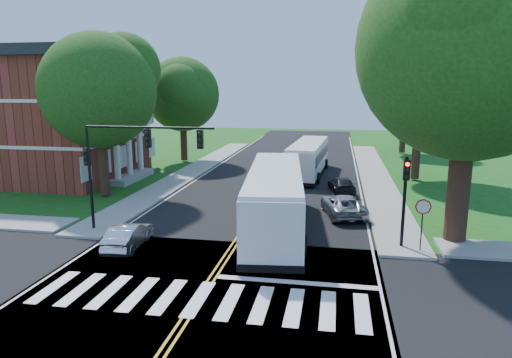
% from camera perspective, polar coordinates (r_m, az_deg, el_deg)
% --- Properties ---
extents(ground, '(140.00, 140.00, 0.00)m').
position_cam_1_polar(ground, '(18.25, -6.70, -13.99)').
color(ground, '#174F13').
rests_on(ground, ground).
extents(road, '(14.00, 96.00, 0.01)m').
position_cam_1_polar(road, '(34.98, 1.81, -1.42)').
color(road, black).
rests_on(road, ground).
extents(cross_road, '(60.00, 12.00, 0.01)m').
position_cam_1_polar(cross_road, '(18.25, -6.70, -13.97)').
color(cross_road, black).
rests_on(cross_road, ground).
extents(center_line, '(0.36, 70.00, 0.01)m').
position_cam_1_polar(center_line, '(38.85, 2.66, -0.11)').
color(center_line, gold).
rests_on(center_line, road).
extents(edge_line_w, '(0.12, 70.00, 0.01)m').
position_cam_1_polar(edge_line_w, '(40.28, -6.97, 0.24)').
color(edge_line_w, silver).
rests_on(edge_line_w, road).
extents(edge_line_e, '(0.12, 70.00, 0.01)m').
position_cam_1_polar(edge_line_e, '(38.58, 12.73, -0.46)').
color(edge_line_e, silver).
rests_on(edge_line_e, road).
extents(crosswalk, '(12.60, 3.00, 0.01)m').
position_cam_1_polar(crosswalk, '(17.82, -7.18, -14.62)').
color(crosswalk, silver).
rests_on(crosswalk, road).
extents(stop_bar, '(6.60, 0.40, 0.01)m').
position_cam_1_polar(stop_bar, '(19.07, 5.12, -12.74)').
color(stop_bar, silver).
rests_on(stop_bar, road).
extents(sidewalk_nw, '(2.60, 40.00, 0.15)m').
position_cam_1_polar(sidewalk_nw, '(43.52, -7.71, 1.14)').
color(sidewalk_nw, gray).
rests_on(sidewalk_nw, ground).
extents(sidewalk_ne, '(2.60, 40.00, 0.15)m').
position_cam_1_polar(sidewalk_ne, '(41.61, 14.63, 0.39)').
color(sidewalk_ne, gray).
rests_on(sidewalk_ne, ground).
extents(tree_ne_big, '(10.80, 10.80, 14.91)m').
position_cam_1_polar(tree_ne_big, '(24.57, 25.33, 14.62)').
color(tree_ne_big, black).
rests_on(tree_ne_big, ground).
extents(tree_west_near, '(8.00, 8.00, 11.40)m').
position_cam_1_polar(tree_west_near, '(33.97, -19.08, 10.38)').
color(tree_west_near, black).
rests_on(tree_west_near, ground).
extents(tree_west_far, '(7.60, 7.60, 10.67)m').
position_cam_1_polar(tree_west_far, '(48.43, -9.20, 10.38)').
color(tree_west_far, black).
rests_on(tree_west_far, ground).
extents(tree_east_mid, '(8.40, 8.40, 11.93)m').
position_cam_1_polar(tree_east_mid, '(40.28, 19.92, 10.88)').
color(tree_east_mid, black).
rests_on(tree_east_mid, ground).
extents(tree_east_far, '(7.20, 7.20, 10.34)m').
position_cam_1_polar(tree_east_far, '(56.26, 18.17, 9.97)').
color(tree_east_far, black).
rests_on(tree_east_far, ground).
extents(brick_building, '(20.00, 13.00, 10.80)m').
position_cam_1_polar(brick_building, '(44.77, -26.98, 7.19)').
color(brick_building, maroon).
rests_on(brick_building, ground).
extents(signal_nw, '(7.15, 0.46, 5.66)m').
position_cam_1_polar(signal_nw, '(24.88, -15.64, 3.10)').
color(signal_nw, black).
rests_on(signal_nw, ground).
extents(signal_ne, '(0.30, 0.46, 4.40)m').
position_cam_1_polar(signal_ne, '(22.94, 18.14, -1.32)').
color(signal_ne, black).
rests_on(signal_ne, ground).
extents(stop_sign, '(0.76, 0.08, 2.53)m').
position_cam_1_polar(stop_sign, '(22.84, 20.13, -3.92)').
color(stop_sign, black).
rests_on(stop_sign, ground).
extents(bus_lead, '(4.25, 13.33, 3.39)m').
position_cam_1_polar(bus_lead, '(25.09, 2.40, -2.41)').
color(bus_lead, silver).
rests_on(bus_lead, road).
extents(bus_follow, '(3.31, 11.59, 2.96)m').
position_cam_1_polar(bus_follow, '(40.93, 6.56, 2.65)').
color(bus_follow, silver).
rests_on(bus_follow, road).
extents(hatchback, '(1.56, 3.82, 1.23)m').
position_cam_1_polar(hatchback, '(23.44, -15.70, -6.84)').
color(hatchback, silver).
rests_on(hatchback, road).
extents(suv, '(3.11, 5.02, 1.30)m').
position_cam_1_polar(suv, '(28.60, 10.84, -3.22)').
color(suv, '#A6A8AD').
rests_on(suv, road).
extents(dark_sedan, '(2.30, 4.12, 1.13)m').
position_cam_1_polar(dark_sedan, '(34.96, 10.65, -0.67)').
color(dark_sedan, black).
rests_on(dark_sedan, road).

